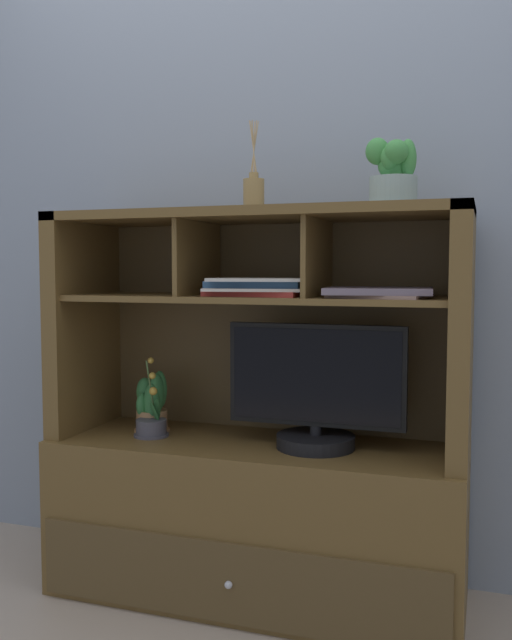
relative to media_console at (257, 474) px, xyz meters
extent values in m
cube|color=tan|center=(0.00, -0.01, -0.42)|extent=(6.00, 6.00, 0.02)
cube|color=#8590A0|center=(0.00, 0.26, 0.99)|extent=(6.00, 0.02, 2.80)
cube|color=brown|center=(0.00, -0.01, -0.15)|extent=(1.36, 0.48, 0.52)
cube|color=brown|center=(0.00, -0.25, -0.26)|extent=(1.30, 0.01, 0.25)
sphere|color=silver|center=(0.00, -0.27, -0.26)|extent=(0.02, 0.02, 0.02)
cube|color=brown|center=(-0.65, -0.01, 0.49)|extent=(0.06, 0.43, 0.76)
cube|color=brown|center=(0.65, -0.01, 0.49)|extent=(0.06, 0.43, 0.76)
cube|color=brown|center=(0.00, 0.20, 0.48)|extent=(1.30, 0.02, 0.73)
cube|color=brown|center=(0.00, -0.01, 0.86)|extent=(1.36, 0.43, 0.03)
cube|color=brown|center=(0.00, -0.01, 0.59)|extent=(1.24, 0.39, 0.02)
cube|color=brown|center=(-0.21, -0.01, 0.72)|extent=(0.02, 0.37, 0.24)
cube|color=brown|center=(0.21, -0.01, 0.72)|extent=(0.02, 0.37, 0.24)
cylinder|color=black|center=(0.21, -0.02, 0.14)|extent=(0.25, 0.25, 0.04)
cylinder|color=black|center=(0.21, -0.02, 0.17)|extent=(0.04, 0.04, 0.03)
cube|color=black|center=(0.21, -0.02, 0.35)|extent=(0.57, 0.03, 0.33)
cube|color=black|center=(0.21, -0.04, 0.35)|extent=(0.54, 0.00, 0.30)
cylinder|color=#47454E|center=(-0.36, -0.05, 0.14)|extent=(0.10, 0.10, 0.06)
cylinder|color=#47454E|center=(-0.36, -0.05, 0.12)|extent=(0.12, 0.12, 0.01)
cylinder|color=#4C6B38|center=(-0.36, -0.05, 0.27)|extent=(0.03, 0.02, 0.20)
sphere|color=gold|center=(-0.35, -0.07, 0.27)|extent=(0.03, 0.03, 0.03)
sphere|color=gold|center=(-0.35, -0.06, 0.33)|extent=(0.02, 0.02, 0.02)
sphere|color=gold|center=(-0.36, -0.06, 0.38)|extent=(0.02, 0.02, 0.02)
ellipsoid|color=#2A5F2E|center=(-0.35, -0.06, 0.20)|extent=(0.04, 0.05, 0.08)
ellipsoid|color=#2A5F2E|center=(-0.35, -0.05, 0.20)|extent=(0.05, 0.07, 0.09)
cylinder|color=#AD7B4E|center=(-0.40, 0.01, 0.15)|extent=(0.11, 0.11, 0.08)
cylinder|color=#AD7B4E|center=(-0.40, 0.01, 0.12)|extent=(0.13, 0.13, 0.01)
ellipsoid|color=#33733A|center=(-0.38, 0.01, 0.25)|extent=(0.05, 0.07, 0.14)
ellipsoid|color=#33733A|center=(-0.37, 0.04, 0.26)|extent=(0.05, 0.05, 0.13)
ellipsoid|color=#33733A|center=(-0.42, 0.04, 0.23)|extent=(0.05, 0.05, 0.11)
ellipsoid|color=#33733A|center=(-0.43, 0.02, 0.25)|extent=(0.06, 0.05, 0.10)
ellipsoid|color=#33733A|center=(-0.42, -0.01, 0.21)|extent=(0.04, 0.06, 0.09)
ellipsoid|color=#33733A|center=(-0.38, -0.02, 0.22)|extent=(0.06, 0.05, 0.14)
cube|color=#AB312A|center=(0.02, -0.05, 0.61)|extent=(0.32, 0.23, 0.02)
cube|color=beige|center=(0.02, -0.05, 0.62)|extent=(0.34, 0.29, 0.01)
cube|color=#32567D|center=(0.02, -0.05, 0.64)|extent=(0.31, 0.20, 0.02)
cube|color=beige|center=(0.04, -0.05, 0.65)|extent=(0.34, 0.30, 0.01)
cube|color=gray|center=(0.41, -0.06, 0.61)|extent=(0.30, 0.27, 0.01)
cube|color=slate|center=(0.41, -0.05, 0.62)|extent=(0.33, 0.29, 0.02)
cylinder|color=olive|center=(0.00, -0.03, 0.92)|extent=(0.07, 0.07, 0.10)
cylinder|color=olive|center=(0.00, -0.03, 0.98)|extent=(0.03, 0.03, 0.02)
cylinder|color=tan|center=(0.00, -0.03, 1.07)|extent=(0.00, 0.03, 0.18)
cylinder|color=tan|center=(0.00, -0.03, 1.07)|extent=(0.03, 0.02, 0.18)
cylinder|color=tan|center=(0.00, -0.03, 1.07)|extent=(0.03, 0.02, 0.18)
cylinder|color=tan|center=(0.00, -0.03, 1.07)|extent=(0.00, 0.03, 0.18)
cylinder|color=tan|center=(0.00, -0.03, 1.07)|extent=(0.02, 0.02, 0.18)
cylinder|color=tan|center=(0.00, -0.03, 1.07)|extent=(0.03, 0.02, 0.18)
cylinder|color=#8CA29D|center=(0.44, -0.02, 0.92)|extent=(0.14, 0.14, 0.09)
cylinder|color=#8CA29D|center=(0.44, -0.02, 0.88)|extent=(0.16, 0.16, 0.01)
ellipsoid|color=#3F8B40|center=(0.48, -0.01, 1.02)|extent=(0.05, 0.06, 0.12)
ellipsoid|color=#3F8B40|center=(0.44, 0.00, 1.00)|extent=(0.06, 0.06, 0.14)
ellipsoid|color=#3F8B40|center=(0.43, 0.00, 1.00)|extent=(0.08, 0.07, 0.08)
ellipsoid|color=#3F8B40|center=(0.39, -0.02, 1.04)|extent=(0.07, 0.06, 0.08)
ellipsoid|color=#3F8B40|center=(0.43, -0.03, 1.02)|extent=(0.06, 0.06, 0.07)
ellipsoid|color=#3F8B40|center=(0.45, -0.04, 1.03)|extent=(0.07, 0.07, 0.07)
camera|label=1|loc=(0.72, -2.13, 0.69)|focal=38.49mm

